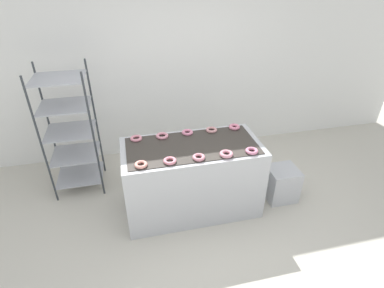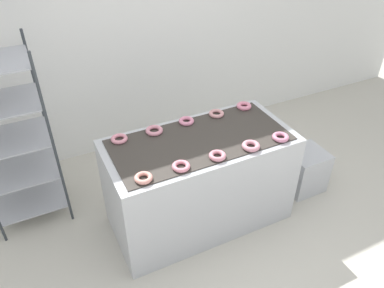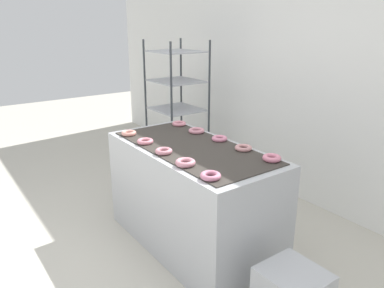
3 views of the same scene
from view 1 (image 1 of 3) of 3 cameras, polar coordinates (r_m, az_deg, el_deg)
ground_plane at (r=3.43m, az=2.51°, el=-18.70°), size 14.00×14.00×0.00m
wall_back at (r=4.47m, az=-4.49°, el=15.11°), size 8.00×0.05×2.80m
fryer_machine at (r=3.57m, az=0.01°, el=-6.46°), size 1.57×0.76×0.89m
baking_rack_cart at (r=4.01m, az=-22.12°, el=2.28°), size 0.61×0.55×1.65m
glaze_bin at (r=4.02m, az=16.62°, el=-7.21°), size 0.37×0.35×0.44m
donut_near_leftmost at (r=3.02m, az=-9.70°, el=-3.89°), size 0.13×0.13×0.03m
donut_near_left at (r=3.04m, az=-4.24°, el=-3.20°), size 0.13×0.13×0.03m
donut_near_center at (r=3.08m, az=1.29°, el=-2.54°), size 0.13×0.13×0.04m
donut_near_right at (r=3.15m, az=6.55°, el=-1.89°), size 0.14×0.14×0.04m
donut_near_rightmost at (r=3.25m, az=11.31°, el=-1.29°), size 0.14×0.14×0.04m
donut_far_leftmost at (r=3.48m, az=-10.58°, el=1.08°), size 0.14×0.14×0.03m
donut_far_left at (r=3.49m, az=-5.71°, el=1.56°), size 0.14×0.14×0.03m
donut_far_center at (r=3.54m, az=-0.88°, el=2.25°), size 0.13×0.13×0.03m
donut_far_right at (r=3.61m, az=3.73°, el=2.71°), size 0.13×0.13×0.03m
donut_far_rightmost at (r=3.70m, az=8.07°, el=3.25°), size 0.14×0.14×0.04m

